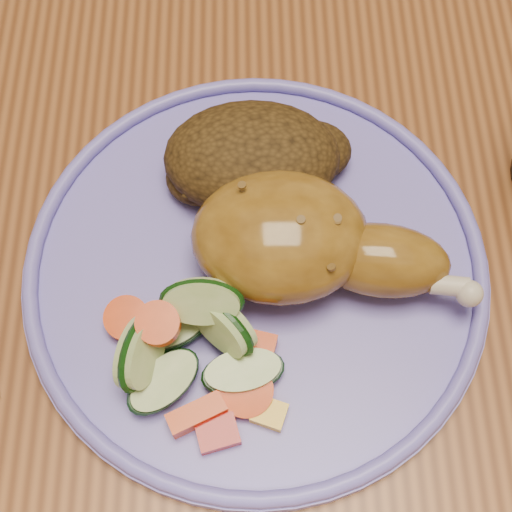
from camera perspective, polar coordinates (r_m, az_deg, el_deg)
name	(u,v)px	position (r m, az deg, el deg)	size (l,w,h in m)	color
ground	(308,381)	(1.23, 4.15, -9.97)	(4.00, 4.00, 0.00)	brown
dining_table	(359,171)	(0.61, 8.25, 6.77)	(0.90, 1.40, 0.75)	brown
plate	(256,270)	(0.47, 0.00, -1.10)	(0.30, 0.30, 0.01)	#756AD5
plate_rim	(256,263)	(0.46, 0.00, -0.54)	(0.30, 0.30, 0.01)	#756AD5
chicken_leg	(305,242)	(0.44, 3.93, 1.10)	(0.18, 0.09, 0.06)	olive
rice_pilaf	(256,158)	(0.48, -0.03, 7.85)	(0.13, 0.09, 0.05)	#412B10
vegetable_pile	(192,348)	(0.43, -5.14, -7.34)	(0.11, 0.11, 0.06)	#A50A05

